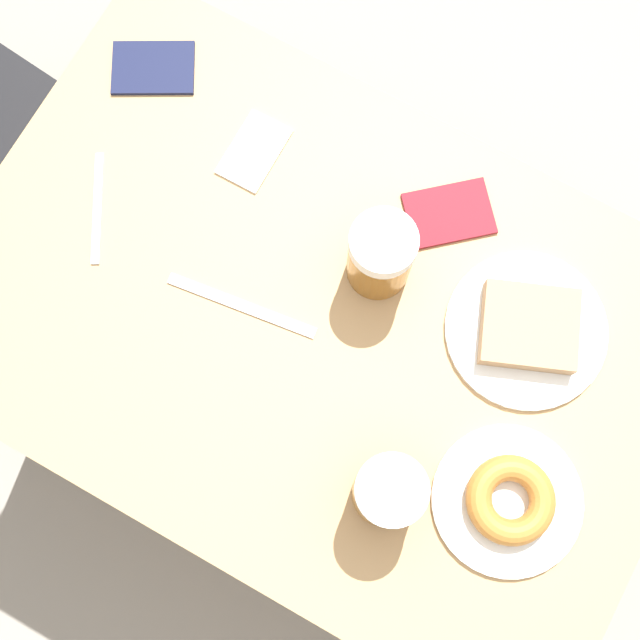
# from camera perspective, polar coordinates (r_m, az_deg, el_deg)

# --- Properties ---
(ground_plane) EXTENTS (8.00, 8.00, 0.00)m
(ground_plane) POSITION_cam_1_polar(r_m,az_deg,el_deg) (1.99, 0.00, -4.77)
(ground_plane) COLOR gray
(table) EXTENTS (0.73, 1.08, 0.72)m
(table) POSITION_cam_1_polar(r_m,az_deg,el_deg) (1.34, 0.00, -0.79)
(table) COLOR tan
(table) RESTS_ON ground_plane
(plate_with_cake) EXTENTS (0.23, 0.23, 0.04)m
(plate_with_cake) POSITION_cam_1_polar(r_m,az_deg,el_deg) (1.30, 13.15, -0.53)
(plate_with_cake) COLOR white
(plate_with_cake) RESTS_ON table
(plate_with_donut) EXTENTS (0.21, 0.21, 0.05)m
(plate_with_donut) POSITION_cam_1_polar(r_m,az_deg,el_deg) (1.26, 12.00, -11.22)
(plate_with_donut) COLOR white
(plate_with_donut) RESTS_ON table
(beer_mug_left) EXTENTS (0.09, 0.09, 0.14)m
(beer_mug_left) POSITION_cam_1_polar(r_m,az_deg,el_deg) (1.23, 3.90, 4.13)
(beer_mug_left) COLOR #8C5619
(beer_mug_left) RESTS_ON table
(beer_mug_center) EXTENTS (0.09, 0.09, 0.14)m
(beer_mug_center) POSITION_cam_1_polar(r_m,az_deg,el_deg) (1.18, 4.39, -10.92)
(beer_mug_center) COLOR #8C5619
(beer_mug_center) RESTS_ON table
(napkin_folded) EXTENTS (0.12, 0.07, 0.00)m
(napkin_folded) POSITION_cam_1_polar(r_m,az_deg,el_deg) (1.36, -4.24, 10.72)
(napkin_folded) COLOR white
(napkin_folded) RESTS_ON table
(fork) EXTENTS (0.16, 0.10, 0.00)m
(fork) POSITION_cam_1_polar(r_m,az_deg,el_deg) (1.37, -14.05, 6.96)
(fork) COLOR silver
(fork) RESTS_ON table
(knife) EXTENTS (0.05, 0.23, 0.00)m
(knife) POSITION_cam_1_polar(r_m,az_deg,el_deg) (1.29, -5.03, 0.92)
(knife) COLOR silver
(knife) RESTS_ON table
(passport_near_edge) EXTENTS (0.14, 0.15, 0.01)m
(passport_near_edge) POSITION_cam_1_polar(r_m,az_deg,el_deg) (1.44, -10.63, 15.58)
(passport_near_edge) COLOR #141938
(passport_near_edge) RESTS_ON table
(passport_far_edge) EXTENTS (0.15, 0.15, 0.01)m
(passport_far_edge) POSITION_cam_1_polar(r_m,az_deg,el_deg) (1.34, 8.26, 6.76)
(passport_far_edge) COLOR maroon
(passport_far_edge) RESTS_ON table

